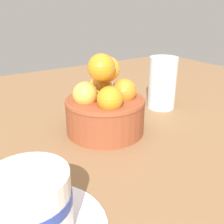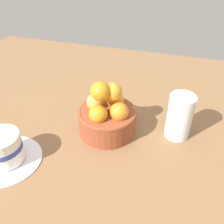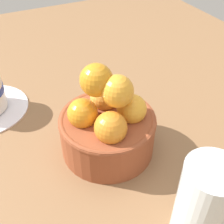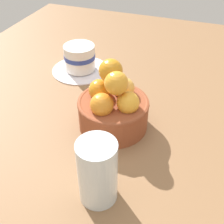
# 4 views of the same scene
# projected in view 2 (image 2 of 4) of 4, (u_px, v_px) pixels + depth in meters

# --- Properties ---
(ground_plane) EXTENTS (1.34, 1.07, 0.04)m
(ground_plane) POSITION_uv_depth(u_px,v_px,m) (107.00, 136.00, 0.67)
(ground_plane) COLOR brown
(terracotta_bowl) EXTENTS (0.15, 0.15, 0.15)m
(terracotta_bowl) POSITION_uv_depth(u_px,v_px,m) (107.00, 115.00, 0.63)
(terracotta_bowl) COLOR brown
(terracotta_bowl) RESTS_ON ground_plane
(coffee_cup) EXTENTS (0.16, 0.16, 0.07)m
(coffee_cup) POSITION_uv_depth(u_px,v_px,m) (4.00, 150.00, 0.56)
(coffee_cup) COLOR white
(coffee_cup) RESTS_ON ground_plane
(water_glass) EXTENTS (0.06, 0.06, 0.12)m
(water_glass) POSITION_uv_depth(u_px,v_px,m) (180.00, 116.00, 0.61)
(water_glass) COLOR silver
(water_glass) RESTS_ON ground_plane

